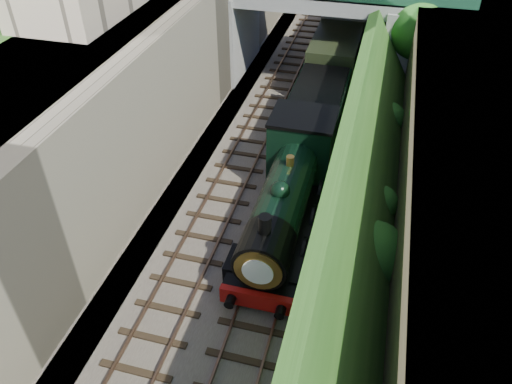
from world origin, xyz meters
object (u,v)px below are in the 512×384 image
at_px(tree, 421,30).
at_px(tender, 317,115).
at_px(locomotive, 288,195).
at_px(road_bridge, 336,20).

xyz_separation_m(tree, tender, (-4.71, -5.69, -3.03)).
distance_m(locomotive, tender, 7.37).
distance_m(road_bridge, locomotive, 15.26).
bearing_deg(road_bridge, tender, -88.11).
distance_m(road_bridge, tender, 8.12).
height_order(road_bridge, tender, road_bridge).
bearing_deg(locomotive, tender, 90.00).
xyz_separation_m(road_bridge, tree, (4.97, -2.04, 0.57)).
height_order(tree, locomotive, tree).
height_order(road_bridge, locomotive, road_bridge).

